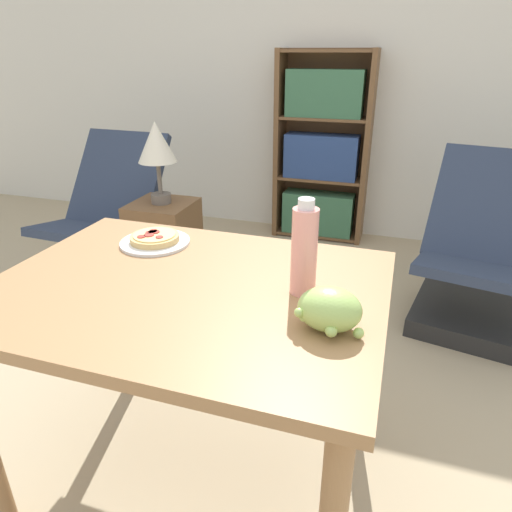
% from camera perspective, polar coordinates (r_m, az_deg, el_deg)
% --- Properties ---
extents(ground_plane, '(14.00, 14.00, 0.00)m').
position_cam_1_polar(ground_plane, '(1.71, -6.79, -28.06)').
color(ground_plane, tan).
extents(wall_back, '(8.00, 0.05, 2.60)m').
position_cam_1_polar(wall_back, '(3.59, 11.00, 23.10)').
color(wall_back, silver).
rests_on(wall_back, ground_plane).
extents(dining_table, '(1.09, 0.81, 0.76)m').
position_cam_1_polar(dining_table, '(1.34, -8.41, -7.77)').
color(dining_table, '#A37549').
rests_on(dining_table, ground_plane).
extents(pizza_on_plate, '(0.23, 0.23, 0.04)m').
position_cam_1_polar(pizza_on_plate, '(1.56, -12.53, 2.01)').
color(pizza_on_plate, white).
rests_on(pizza_on_plate, dining_table).
extents(grape_bunch, '(0.16, 0.13, 0.10)m').
position_cam_1_polar(grape_bunch, '(1.06, 9.19, -6.60)').
color(grape_bunch, '#A8CC66').
rests_on(grape_bunch, dining_table).
extents(drink_bottle, '(0.07, 0.07, 0.26)m').
position_cam_1_polar(drink_bottle, '(1.18, 6.04, 0.74)').
color(drink_bottle, pink).
rests_on(drink_bottle, dining_table).
extents(lounge_chair_near, '(0.62, 0.78, 0.88)m').
position_cam_1_polar(lounge_chair_near, '(3.03, -18.10, 2.53)').
color(lounge_chair_near, black).
rests_on(lounge_chair_near, ground_plane).
extents(lounge_chair_far, '(0.71, 0.86, 0.88)m').
position_cam_1_polar(lounge_chair_far, '(2.64, 25.97, -2.00)').
color(lounge_chair_far, black).
rests_on(lounge_chair_far, ground_plane).
extents(bookshelf, '(0.69, 0.26, 1.37)m').
position_cam_1_polar(bookshelf, '(3.52, 8.24, 12.57)').
color(bookshelf, brown).
rests_on(bookshelf, ground_plane).
extents(side_table, '(0.34, 0.34, 0.57)m').
position_cam_1_polar(side_table, '(2.73, -11.23, 0.86)').
color(side_table, brown).
rests_on(side_table, ground_plane).
extents(table_lamp, '(0.21, 0.21, 0.45)m').
position_cam_1_polar(table_lamp, '(2.56, -12.33, 13.28)').
color(table_lamp, '#665B51').
rests_on(table_lamp, side_table).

